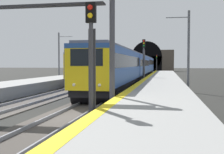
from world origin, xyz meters
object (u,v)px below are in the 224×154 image
train_main_approaching (136,66)px  catenary_mast_near (59,56)px  overhead_signal_gantry (39,20)px  railway_signal_near (91,56)px  train_adjacent_platform (120,65)px  catenary_mast_far (188,50)px  railway_signal_far (157,62)px  railway_signal_mid (144,57)px

train_main_approaching → catenary_mast_near: bearing=-67.6°
overhead_signal_gantry → railway_signal_near: bearing=-135.0°
train_adjacent_platform → catenary_mast_far: size_ratio=7.65×
catenary_mast_near → catenary_mast_far: catenary_mast_far is taller
railway_signal_near → overhead_signal_gantry: 5.95m
train_adjacent_platform → catenary_mast_far: (-29.13, -10.84, 1.51)m
train_main_approaching → catenary_mast_far: size_ratio=7.62×
railway_signal_far → overhead_signal_gantry: 70.27m
overhead_signal_gantry → catenary_mast_far: catenary_mast_far is taller
train_adjacent_platform → overhead_signal_gantry: (-41.49, -2.17, 2.62)m
railway_signal_far → train_main_approaching: bearing=-2.5°
train_adjacent_platform → railway_signal_near: size_ratio=11.55×
train_main_approaching → train_adjacent_platform: train_main_approaching is taller
railway_signal_mid → catenary_mast_far: 10.54m
train_adjacent_platform → catenary_mast_near: size_ratio=7.93×
train_main_approaching → railway_signal_near: bearing=3.1°
railway_signal_far → catenary_mast_near: bearing=-15.8°
railway_signal_mid → catenary_mast_far: size_ratio=0.76×
catenary_mast_near → railway_signal_near: bearing=-156.7°
train_adjacent_platform → overhead_signal_gantry: overhead_signal_gantry is taller
railway_signal_near → railway_signal_far: size_ratio=0.95×
train_main_approaching → overhead_signal_gantry: overhead_signal_gantry is taller
train_adjacent_platform → railway_signal_far: 29.30m
railway_signal_far → overhead_signal_gantry: (-70.14, 3.95, 1.79)m
railway_signal_near → catenary_mast_far: 17.01m
railway_signal_mid → train_adjacent_platform: bearing=-162.8°
railway_signal_mid → overhead_signal_gantry: 22.19m
train_main_approaching → train_adjacent_platform: bearing=-159.5°
train_adjacent_platform → catenary_mast_near: catenary_mast_near is taller
railway_signal_mid → overhead_signal_gantry: bearing=-10.3°
railway_signal_far → catenary_mast_far: bearing=4.7°
railway_signal_mid → catenary_mast_far: (-9.41, -4.72, 0.41)m
catenary_mast_near → railway_signal_mid: bearing=-106.0°
railway_signal_near → catenary_mast_near: catenary_mast_near is taller
railway_signal_mid → catenary_mast_far: bearing=26.6°
catenary_mast_near → catenary_mast_far: size_ratio=0.97×
train_adjacent_platform → overhead_signal_gantry: size_ratio=6.81×
train_main_approaching → railway_signal_near: railway_signal_near is taller
train_adjacent_platform → catenary_mast_near: (-16.08, 6.51, 1.38)m
train_adjacent_platform → railway_signal_near: 45.86m
overhead_signal_gantry → catenary_mast_far: (12.36, -8.68, -1.12)m
train_main_approaching → railway_signal_far: (40.27, -1.79, 0.83)m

